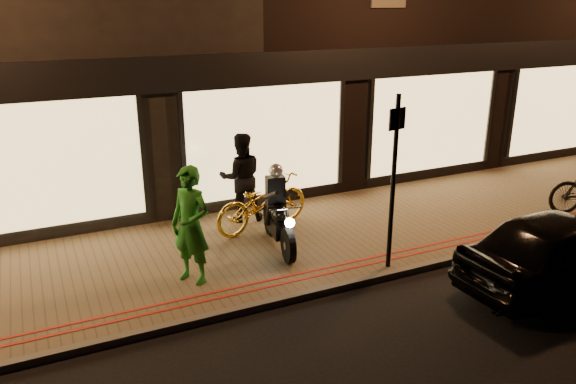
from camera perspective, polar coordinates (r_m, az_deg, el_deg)
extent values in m
plane|color=black|center=(9.53, 7.35, -9.54)|extent=(90.00, 90.00, 0.00)
cube|color=brown|center=(11.05, 1.81, -4.85)|extent=(50.00, 4.00, 0.12)
cube|color=#59544C|center=(9.53, 7.20, -9.10)|extent=(50.00, 0.14, 0.12)
cube|color=#9C1E0E|center=(9.80, 5.96, -7.80)|extent=(50.00, 0.06, 0.01)
cube|color=#9C1E0E|center=(9.96, 5.37, -7.34)|extent=(50.00, 0.06, 0.01)
cube|color=black|center=(19.20, 8.80, 17.94)|extent=(12.00, 10.00, 8.50)
cube|color=black|center=(11.96, -2.36, 12.36)|extent=(48.00, 0.12, 0.70)
cube|color=#F5CC7A|center=(11.32, -23.72, 2.42)|extent=(3.60, 0.06, 2.38)
cube|color=#F5CC7A|center=(12.22, -2.25, 5.17)|extent=(3.60, 0.06, 2.38)
cube|color=#F5CC7A|center=(14.54, 14.42, 6.81)|extent=(3.60, 0.06, 2.38)
cube|color=#F5CC7A|center=(17.71, 25.89, 7.62)|extent=(3.60, 0.06, 2.38)
cylinder|color=black|center=(9.88, 0.04, -5.43)|extent=(0.22, 0.65, 0.64)
cylinder|color=black|center=(11.04, -1.84, -2.75)|extent=(0.22, 0.65, 0.64)
cylinder|color=silver|center=(9.88, 0.04, -5.43)|extent=(0.16, 0.16, 0.14)
cylinder|color=silver|center=(11.04, -1.84, -2.75)|extent=(0.16, 0.16, 0.14)
cube|color=black|center=(10.47, -1.03, -3.51)|extent=(0.37, 0.73, 0.30)
ellipsoid|color=black|center=(10.24, -0.85, -2.23)|extent=(0.40, 0.55, 0.29)
cube|color=black|center=(10.63, -1.46, -1.42)|extent=(0.30, 0.58, 0.09)
cylinder|color=silver|center=(9.77, -0.21, -1.71)|extent=(0.60, 0.13, 0.03)
cylinder|color=silver|center=(9.81, -0.04, -3.72)|extent=(0.10, 0.33, 0.71)
sphere|color=white|center=(9.62, 0.19, -3.15)|extent=(0.19, 0.19, 0.17)
cylinder|color=silver|center=(10.95, -1.03, -3.16)|extent=(0.16, 0.55, 0.07)
cube|color=black|center=(10.39, -1.30, 0.15)|extent=(0.37, 0.27, 0.55)
sphere|color=silver|center=(10.21, -1.23, 2.22)|extent=(0.30, 0.30, 0.26)
cylinder|color=black|center=(10.05, -1.71, -0.34)|extent=(0.10, 0.60, 0.34)
cylinder|color=black|center=(10.13, 0.04, -0.17)|extent=(0.26, 0.60, 0.34)
cylinder|color=black|center=(10.48, -1.96, -2.32)|extent=(0.16, 0.28, 0.46)
cylinder|color=black|center=(10.55, -0.49, -2.17)|extent=(0.23, 0.29, 0.46)
cylinder|color=black|center=(9.46, 10.63, 0.76)|extent=(0.09, 0.09, 3.00)
cube|color=black|center=(9.18, 11.04, 7.30)|extent=(0.35, 0.10, 0.35)
imported|color=gold|center=(11.23, -2.63, -1.02)|extent=(2.28, 1.25, 1.14)
imported|color=#227F21|center=(9.13, -9.84, -3.36)|extent=(0.80, 0.85, 1.95)
imported|color=black|center=(11.61, -4.79, 1.50)|extent=(1.03, 0.88, 1.86)
imported|color=black|center=(10.27, 26.21, -5.21)|extent=(3.95, 1.77, 1.32)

